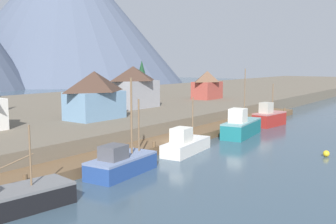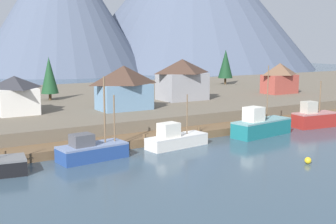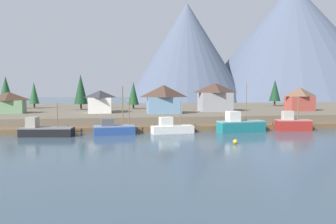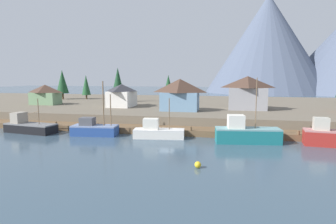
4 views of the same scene
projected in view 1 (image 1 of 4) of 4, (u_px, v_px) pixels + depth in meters
The scene contains 14 objects.
ground_plane at pixel (67, 135), 58.36m from camera, with size 400.00×400.00×1.00m, color #384C5B.
dock at pixel (163, 143), 47.58m from camera, with size 80.00×4.00×1.60m.
shoreline_bank at pixel (19, 117), 65.24m from camera, with size 400.00×56.00×2.50m, color #665B4C.
mountain_central_peak at pixel (65, 12), 210.61m from camera, with size 125.67×125.67×74.76m, color #4C566B.
fishing_boat_black at pixel (1, 200), 26.25m from camera, with size 9.44×4.30×5.88m.
fishing_boat_blue at pixel (121, 163), 35.89m from camera, with size 7.56×3.69×8.79m.
fishing_boat_white at pixel (185, 144), 44.47m from camera, with size 8.07×3.47×6.22m.
fishing_boat_teal at pixel (241, 127), 54.83m from camera, with size 9.41×4.14×9.39m.
fishing_boat_red at pixel (269, 118), 63.92m from camera, with size 6.84×3.35×6.81m.
house_grey at pixel (133, 86), 67.81m from camera, with size 8.19×5.88×7.13m.
house_red at pixel (207, 85), 84.52m from camera, with size 6.86×4.32×5.99m.
house_blue at pixel (95, 95), 53.75m from camera, with size 7.98×4.93×6.57m.
conifer_near_right at pixel (142, 74), 99.85m from camera, with size 3.55×3.55×8.39m.
channel_buoy at pixel (326, 154), 42.85m from camera, with size 0.70×0.70×0.70m, color gold.
Camera 1 is at (-37.19, -26.35, 10.11)m, focal length 42.10 mm.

